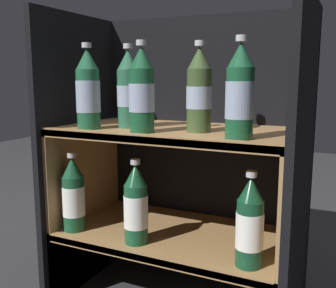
{
  "coord_description": "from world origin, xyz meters",
  "views": [
    {
      "loc": [
        0.46,
        -0.83,
        0.68
      ],
      "look_at": [
        0.0,
        0.13,
        0.5
      ],
      "focal_mm": 42.0,
      "sensor_mm": 36.0,
      "label": 1
    }
  ],
  "objects_px": {
    "bottle_upper_back_0": "(129,91)",
    "bottle_upper_front_1": "(142,92)",
    "bottle_upper_front_2": "(240,94)",
    "bottle_upper_back_1": "(199,92)",
    "bottle_lower_front_2": "(250,225)",
    "bottle_lower_front_1": "(136,206)",
    "bottle_upper_front_0": "(88,91)",
    "bottle_lower_front_0": "(73,196)"
  },
  "relations": [
    {
      "from": "bottle_lower_front_0",
      "to": "bottle_lower_front_2",
      "type": "relative_size",
      "value": 1.0
    },
    {
      "from": "bottle_upper_back_1",
      "to": "bottle_lower_front_1",
      "type": "bearing_deg",
      "value": -153.74
    },
    {
      "from": "bottle_upper_front_2",
      "to": "bottle_lower_front_0",
      "type": "height_order",
      "value": "bottle_upper_front_2"
    },
    {
      "from": "bottle_upper_front_1",
      "to": "bottle_lower_front_2",
      "type": "bearing_deg",
      "value": 0.0
    },
    {
      "from": "bottle_upper_front_1",
      "to": "bottle_upper_front_2",
      "type": "height_order",
      "value": "same"
    },
    {
      "from": "bottle_upper_front_1",
      "to": "bottle_lower_front_2",
      "type": "distance_m",
      "value": 0.43
    },
    {
      "from": "bottle_upper_front_2",
      "to": "bottle_upper_back_0",
      "type": "relative_size",
      "value": 1.0
    },
    {
      "from": "bottle_upper_front_0",
      "to": "bottle_lower_front_2",
      "type": "distance_m",
      "value": 0.56
    },
    {
      "from": "bottle_upper_back_0",
      "to": "bottle_upper_front_2",
      "type": "bearing_deg",
      "value": -12.26
    },
    {
      "from": "bottle_upper_front_1",
      "to": "bottle_lower_front_2",
      "type": "height_order",
      "value": "bottle_upper_front_1"
    },
    {
      "from": "bottle_upper_front_0",
      "to": "bottle_lower_front_1",
      "type": "relative_size",
      "value": 1.0
    },
    {
      "from": "bottle_lower_front_1",
      "to": "bottle_lower_front_2",
      "type": "distance_m",
      "value": 0.32
    },
    {
      "from": "bottle_upper_front_1",
      "to": "bottle_lower_front_0",
      "type": "xyz_separation_m",
      "value": [
        -0.24,
        0.0,
        -0.31
      ]
    },
    {
      "from": "bottle_upper_front_0",
      "to": "bottle_lower_front_1",
      "type": "bearing_deg",
      "value": 0.0
    },
    {
      "from": "bottle_upper_back_0",
      "to": "bottle_upper_front_1",
      "type": "bearing_deg",
      "value": -41.26
    },
    {
      "from": "bottle_upper_front_1",
      "to": "bottle_upper_back_0",
      "type": "height_order",
      "value": "same"
    },
    {
      "from": "bottle_lower_front_1",
      "to": "bottle_upper_front_2",
      "type": "bearing_deg",
      "value": 0.0
    },
    {
      "from": "bottle_lower_front_1",
      "to": "bottle_upper_back_1",
      "type": "bearing_deg",
      "value": 26.26
    },
    {
      "from": "bottle_lower_front_2",
      "to": "bottle_upper_back_1",
      "type": "bearing_deg",
      "value": 155.35
    },
    {
      "from": "bottle_upper_back_1",
      "to": "bottle_lower_front_1",
      "type": "xyz_separation_m",
      "value": [
        -0.15,
        -0.08,
        -0.31
      ]
    },
    {
      "from": "bottle_upper_back_1",
      "to": "bottle_lower_front_2",
      "type": "height_order",
      "value": "bottle_upper_back_1"
    },
    {
      "from": "bottle_upper_front_2",
      "to": "bottle_lower_front_2",
      "type": "relative_size",
      "value": 1.0
    },
    {
      "from": "bottle_lower_front_1",
      "to": "bottle_lower_front_2",
      "type": "relative_size",
      "value": 1.0
    },
    {
      "from": "bottle_upper_back_0",
      "to": "bottle_upper_back_1",
      "type": "bearing_deg",
      "value": 0.0
    },
    {
      "from": "bottle_lower_front_1",
      "to": "bottle_lower_front_2",
      "type": "bearing_deg",
      "value": -0.0
    },
    {
      "from": "bottle_lower_front_2",
      "to": "bottle_upper_back_0",
      "type": "bearing_deg",
      "value": 168.8
    },
    {
      "from": "bottle_upper_back_0",
      "to": "bottle_lower_front_0",
      "type": "bearing_deg",
      "value": -153.76
    },
    {
      "from": "bottle_lower_front_0",
      "to": "bottle_upper_front_0",
      "type": "bearing_deg",
      "value": 0.0
    },
    {
      "from": "bottle_upper_back_1",
      "to": "bottle_lower_front_2",
      "type": "xyz_separation_m",
      "value": [
        0.16,
        -0.08,
        -0.31
      ]
    },
    {
      "from": "bottle_upper_front_1",
      "to": "bottle_upper_back_1",
      "type": "relative_size",
      "value": 1.0
    },
    {
      "from": "bottle_upper_front_1",
      "to": "bottle_lower_front_0",
      "type": "bearing_deg",
      "value": 180.0
    },
    {
      "from": "bottle_lower_front_0",
      "to": "bottle_upper_front_1",
      "type": "bearing_deg",
      "value": 0.0
    },
    {
      "from": "bottle_upper_front_1",
      "to": "bottle_lower_front_1",
      "type": "height_order",
      "value": "bottle_upper_front_1"
    },
    {
      "from": "bottle_upper_front_2",
      "to": "bottle_lower_front_0",
      "type": "xyz_separation_m",
      "value": [
        -0.5,
        -0.0,
        -0.31
      ]
    },
    {
      "from": "bottle_upper_front_2",
      "to": "bottle_lower_front_2",
      "type": "distance_m",
      "value": 0.31
    },
    {
      "from": "bottle_upper_front_1",
      "to": "bottle_lower_front_1",
      "type": "bearing_deg",
      "value": 180.0
    },
    {
      "from": "bottle_upper_back_0",
      "to": "bottle_lower_front_2",
      "type": "height_order",
      "value": "bottle_upper_back_0"
    },
    {
      "from": "bottle_upper_front_0",
      "to": "bottle_upper_back_0",
      "type": "height_order",
      "value": "same"
    },
    {
      "from": "bottle_upper_front_2",
      "to": "bottle_lower_front_0",
      "type": "distance_m",
      "value": 0.59
    },
    {
      "from": "bottle_upper_front_1",
      "to": "bottle_lower_front_1",
      "type": "xyz_separation_m",
      "value": [
        -0.02,
        0.0,
        -0.31
      ]
    },
    {
      "from": "bottle_upper_front_0",
      "to": "bottle_upper_back_0",
      "type": "bearing_deg",
      "value": 41.26
    },
    {
      "from": "bottle_upper_front_1",
      "to": "bottle_upper_back_0",
      "type": "bearing_deg",
      "value": 138.74
    }
  ]
}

